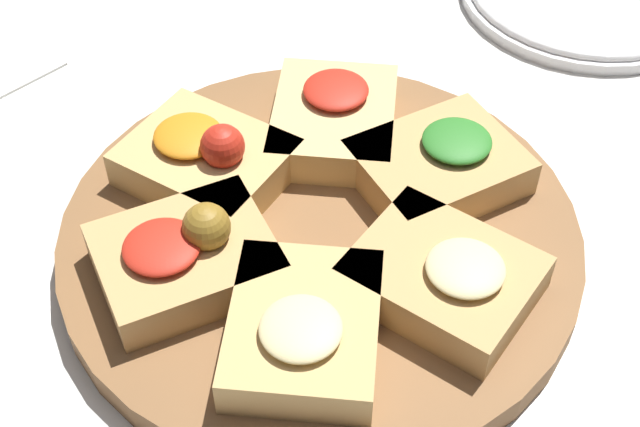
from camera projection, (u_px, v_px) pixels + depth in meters
name	position (u px, v px, depth m)	size (l,w,h in m)	color
ground_plane	(320.00, 249.00, 0.60)	(3.00, 3.00, 0.00)	silver
serving_board	(320.00, 238.00, 0.59)	(0.34, 0.34, 0.02)	brown
focaccia_slice_0	(186.00, 255.00, 0.54)	(0.12, 0.11, 0.05)	tan
focaccia_slice_1	(304.00, 328.00, 0.51)	(0.13, 0.13, 0.04)	tan
focaccia_slice_2	(445.00, 277.00, 0.53)	(0.11, 0.12, 0.04)	tan
focaccia_slice_3	(439.00, 165.00, 0.60)	(0.12, 0.11, 0.04)	tan
focaccia_slice_4	(334.00, 119.00, 0.63)	(0.13, 0.13, 0.04)	#DBB775
focaccia_slice_5	(207.00, 159.00, 0.60)	(0.11, 0.12, 0.05)	tan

